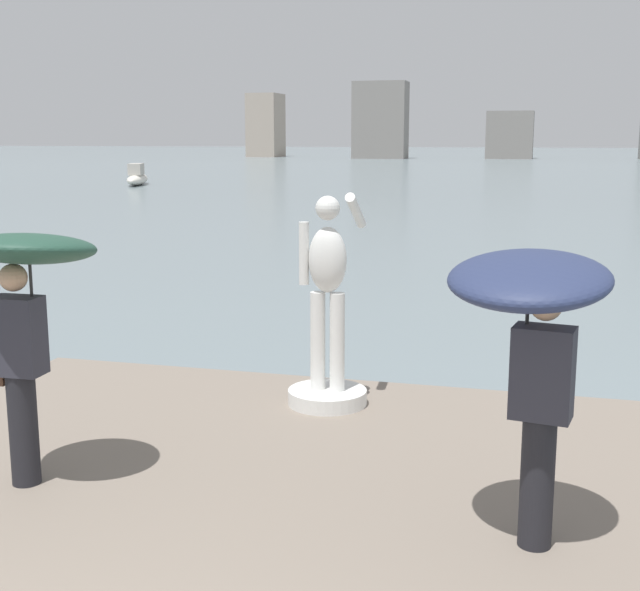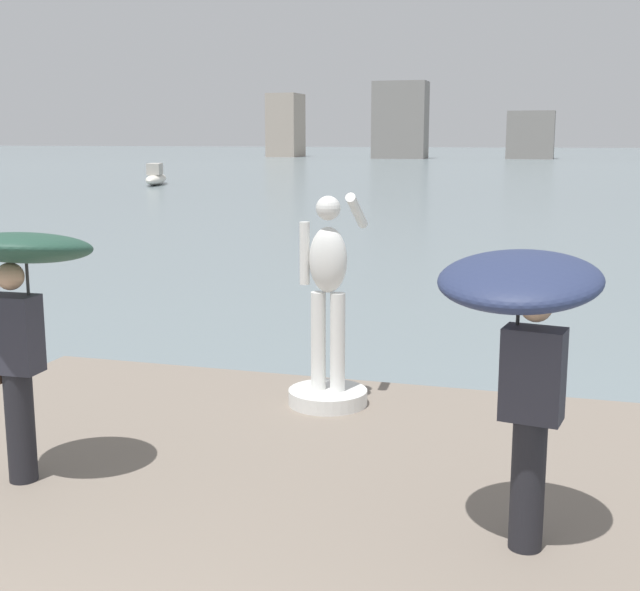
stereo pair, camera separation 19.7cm
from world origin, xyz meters
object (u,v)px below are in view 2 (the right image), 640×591
Objects in this scene: statue_white_figure at (328,328)px; onlooker_left at (22,287)px; onlooker_right at (523,317)px; boat_mid at (156,177)px.

onlooker_left is (-1.70, -2.50, 0.76)m from statue_white_figure.
onlooker_left reaches higher than onlooker_right.
boat_mid is at bearing 116.02° from onlooker_left.
statue_white_figure is 1.06× the size of onlooker_left.
onlooker_left is at bearing -124.18° from statue_white_figure.
onlooker_left is at bearing -63.98° from boat_mid.
statue_white_figure is at bearing 128.29° from onlooker_right.
onlooker_right is at bearing -51.71° from statue_white_figure.
onlooker_right is (1.99, -2.52, 0.76)m from statue_white_figure.
onlooker_right is (3.68, -0.02, -0.00)m from onlooker_left.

